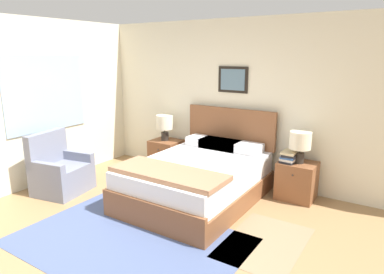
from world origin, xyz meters
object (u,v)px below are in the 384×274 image
object	(u,v)px
armchair	(60,172)
nightstand_by_door	(297,181)
table_lamp_near_window	(165,124)
nightstand_near_window	(166,155)
bed	(198,178)
table_lamp_by_door	(300,142)

from	to	relation	value
armchair	nightstand_by_door	world-z (taller)	armchair
table_lamp_near_window	nightstand_near_window	bearing A→B (deg)	27.04
bed	table_lamp_near_window	bearing A→B (deg)	146.51
nightstand_by_door	table_lamp_near_window	world-z (taller)	table_lamp_near_window
armchair	table_lamp_by_door	distance (m)	3.57
table_lamp_near_window	table_lamp_by_door	bearing A→B (deg)	0.00
nightstand_near_window	bed	bearing A→B (deg)	-34.17
armchair	nightstand_by_door	xyz separation A→B (m)	(3.09, 1.69, -0.03)
nightstand_near_window	table_lamp_by_door	bearing A→B (deg)	-0.21
armchair	nightstand_near_window	bearing A→B (deg)	146.16
nightstand_by_door	table_lamp_by_door	xyz separation A→B (m)	(0.01, -0.01, 0.58)
bed	nightstand_by_door	size ratio (longest dim) A/B	3.86
bed	table_lamp_by_door	xyz separation A→B (m)	(1.19, 0.79, 0.52)
nightstand_by_door	bed	bearing A→B (deg)	-145.89
bed	nightstand_by_door	world-z (taller)	bed
nightstand_by_door	table_lamp_near_window	size ratio (longest dim) A/B	1.20
table_lamp_by_door	nightstand_near_window	bearing A→B (deg)	179.79
nightstand_near_window	table_lamp_near_window	size ratio (longest dim) A/B	1.20
nightstand_by_door	table_lamp_by_door	world-z (taller)	table_lamp_by_door
bed	armchair	distance (m)	2.11
nightstand_near_window	nightstand_by_door	distance (m)	2.36
nightstand_near_window	table_lamp_by_door	distance (m)	2.44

